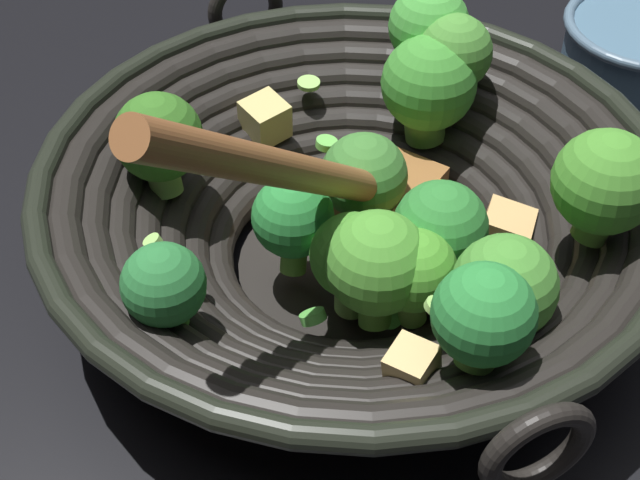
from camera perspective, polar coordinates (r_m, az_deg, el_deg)
The scene contains 2 objects.
ground_plane at distance 0.56m, azimuth 1.95°, elevation -2.14°, with size 4.00×4.00×0.00m, color black.
wok at distance 0.52m, azimuth 2.47°, elevation 2.19°, with size 0.36×0.36×0.21m.
Camera 1 is at (-0.20, 0.34, 0.40)m, focal length 51.94 mm.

